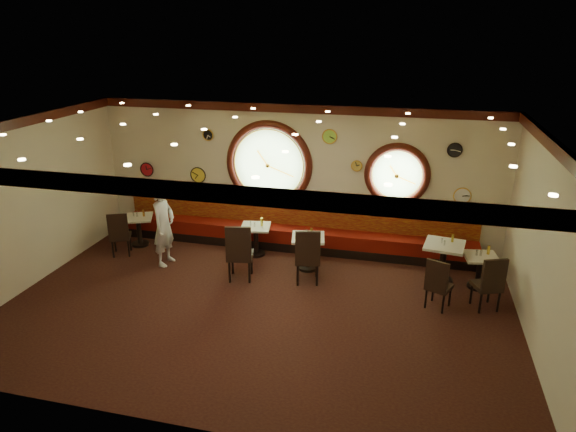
{
  "coord_description": "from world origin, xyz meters",
  "views": [
    {
      "loc": [
        2.46,
        -7.67,
        4.73
      ],
      "look_at": [
        0.38,
        0.8,
        1.5
      ],
      "focal_mm": 32.0,
      "sensor_mm": 36.0,
      "label": 1
    }
  ],
  "objects_px": {
    "chair_c": "(308,253)",
    "condiment_d_salt": "(442,241)",
    "condiment_b_pepper": "(255,225)",
    "condiment_c_bottle": "(311,232)",
    "condiment_d_pepper": "(445,243)",
    "table_e": "(480,268)",
    "chair_e": "(490,280)",
    "condiment_c_pepper": "(309,235)",
    "condiment_b_salt": "(251,224)",
    "table_d": "(443,258)",
    "table_a": "(139,227)",
    "condiment_a_bottle": "(144,213)",
    "condiment_a_salt": "(134,214)",
    "condiment_b_bottle": "(262,222)",
    "condiment_e_bottle": "(489,250)",
    "table_b": "(256,237)",
    "condiment_e_pepper": "(481,253)",
    "condiment_a_pepper": "(137,214)",
    "chair_a": "(119,231)",
    "condiment_e_salt": "(477,253)",
    "waiter": "(164,226)",
    "chair_d": "(438,281)",
    "chair_b": "(239,249)",
    "condiment_d_bottle": "(453,238)",
    "table_c": "(308,249)",
    "condiment_c_salt": "(307,232)"
  },
  "relations": [
    {
      "from": "table_d",
      "to": "chair_e",
      "type": "distance_m",
      "value": 1.21
    },
    {
      "from": "table_e",
      "to": "condiment_e_bottle",
      "type": "xyz_separation_m",
      "value": [
        0.13,
        0.12,
        0.33
      ]
    },
    {
      "from": "condiment_a_salt",
      "to": "condiment_b_bottle",
      "type": "distance_m",
      "value": 2.99
    },
    {
      "from": "table_a",
      "to": "condiment_d_salt",
      "type": "bearing_deg",
      "value": -1.54
    },
    {
      "from": "condiment_b_salt",
      "to": "condiment_e_bottle",
      "type": "relative_size",
      "value": 0.54
    },
    {
      "from": "condiment_b_pepper",
      "to": "condiment_c_pepper",
      "type": "relative_size",
      "value": 0.91
    },
    {
      "from": "table_b",
      "to": "table_d",
      "type": "xyz_separation_m",
      "value": [
        3.91,
        -0.35,
        0.08
      ]
    },
    {
      "from": "chair_e",
      "to": "condiment_c_bottle",
      "type": "height_order",
      "value": "chair_e"
    },
    {
      "from": "table_b",
      "to": "condiment_d_salt",
      "type": "bearing_deg",
      "value": -4.55
    },
    {
      "from": "table_e",
      "to": "chair_b",
      "type": "xyz_separation_m",
      "value": [
        -4.53,
        -0.82,
        0.26
      ]
    },
    {
      "from": "condiment_a_bottle",
      "to": "chair_d",
      "type": "bearing_deg",
      "value": -12.27
    },
    {
      "from": "condiment_b_bottle",
      "to": "chair_a",
      "type": "bearing_deg",
      "value": -164.8
    },
    {
      "from": "condiment_b_pepper",
      "to": "condiment_d_pepper",
      "type": "height_order",
      "value": "condiment_d_pepper"
    },
    {
      "from": "condiment_d_bottle",
      "to": "waiter",
      "type": "relative_size",
      "value": 0.09
    },
    {
      "from": "condiment_a_bottle",
      "to": "condiment_e_bottle",
      "type": "relative_size",
      "value": 0.9
    },
    {
      "from": "table_a",
      "to": "waiter",
      "type": "height_order",
      "value": "waiter"
    },
    {
      "from": "condiment_b_salt",
      "to": "table_d",
      "type": "bearing_deg",
      "value": -4.83
    },
    {
      "from": "condiment_b_pepper",
      "to": "condiment_c_bottle",
      "type": "relative_size",
      "value": 0.54
    },
    {
      "from": "table_c",
      "to": "condiment_d_pepper",
      "type": "xyz_separation_m",
      "value": [
        2.66,
        0.01,
        0.39
      ]
    },
    {
      "from": "chair_a",
      "to": "condiment_e_bottle",
      "type": "bearing_deg",
      "value": -20.41
    },
    {
      "from": "condiment_d_pepper",
      "to": "condiment_d_bottle",
      "type": "height_order",
      "value": "condiment_d_bottle"
    },
    {
      "from": "condiment_a_pepper",
      "to": "condiment_a_bottle",
      "type": "height_order",
      "value": "condiment_a_bottle"
    },
    {
      "from": "chair_d",
      "to": "table_c",
      "type": "bearing_deg",
      "value": -179.0
    },
    {
      "from": "condiment_b_bottle",
      "to": "chair_d",
      "type": "bearing_deg",
      "value": -22.37
    },
    {
      "from": "condiment_b_pepper",
      "to": "condiment_e_salt",
      "type": "distance_m",
      "value": 4.53
    },
    {
      "from": "table_d",
      "to": "chair_a",
      "type": "bearing_deg",
      "value": -176.48
    },
    {
      "from": "condiment_c_pepper",
      "to": "condiment_e_pepper",
      "type": "xyz_separation_m",
      "value": [
        3.3,
        0.05,
        -0.05
      ]
    },
    {
      "from": "chair_e",
      "to": "condiment_c_pepper",
      "type": "xyz_separation_m",
      "value": [
        -3.38,
        0.82,
        0.18
      ]
    },
    {
      "from": "table_b",
      "to": "condiment_c_bottle",
      "type": "bearing_deg",
      "value": -15.82
    },
    {
      "from": "condiment_d_pepper",
      "to": "condiment_a_bottle",
      "type": "distance_m",
      "value": 6.54
    },
    {
      "from": "chair_a",
      "to": "condiment_a_salt",
      "type": "distance_m",
      "value": 0.67
    },
    {
      "from": "condiment_c_pepper",
      "to": "waiter",
      "type": "relative_size",
      "value": 0.06
    },
    {
      "from": "chair_a",
      "to": "chair_c",
      "type": "relative_size",
      "value": 0.88
    },
    {
      "from": "table_e",
      "to": "condiment_b_bottle",
      "type": "distance_m",
      "value": 4.5
    },
    {
      "from": "table_e",
      "to": "chair_c",
      "type": "height_order",
      "value": "chair_c"
    },
    {
      "from": "condiment_a_salt",
      "to": "condiment_e_salt",
      "type": "bearing_deg",
      "value": -2.39
    },
    {
      "from": "chair_c",
      "to": "condiment_d_salt",
      "type": "distance_m",
      "value": 2.61
    },
    {
      "from": "condiment_a_salt",
      "to": "condiment_b_bottle",
      "type": "relative_size",
      "value": 0.54
    },
    {
      "from": "table_a",
      "to": "condiment_d_pepper",
      "type": "bearing_deg",
      "value": -2.38
    },
    {
      "from": "table_b",
      "to": "condiment_e_pepper",
      "type": "height_order",
      "value": "condiment_e_pepper"
    },
    {
      "from": "table_d",
      "to": "chair_d",
      "type": "height_order",
      "value": "chair_d"
    },
    {
      "from": "condiment_b_salt",
      "to": "condiment_c_salt",
      "type": "distance_m",
      "value": 1.35
    },
    {
      "from": "condiment_c_pepper",
      "to": "table_c",
      "type": "bearing_deg",
      "value": 119.47
    },
    {
      "from": "table_e",
      "to": "condiment_c_pepper",
      "type": "bearing_deg",
      "value": -179.35
    },
    {
      "from": "condiment_a_pepper",
      "to": "condiment_d_salt",
      "type": "bearing_deg",
      "value": -1.54
    },
    {
      "from": "table_a",
      "to": "condiment_a_bottle",
      "type": "xyz_separation_m",
      "value": [
        0.12,
        0.07,
        0.33
      ]
    },
    {
      "from": "table_e",
      "to": "condiment_e_salt",
      "type": "bearing_deg",
      "value": 173.25
    },
    {
      "from": "condiment_b_pepper",
      "to": "table_e",
      "type": "bearing_deg",
      "value": -4.76
    },
    {
      "from": "table_e",
      "to": "chair_e",
      "type": "xyz_separation_m",
      "value": [
        0.07,
        -0.86,
        0.17
      ]
    },
    {
      "from": "condiment_b_pepper",
      "to": "condiment_e_salt",
      "type": "height_order",
      "value": "condiment_e_salt"
    }
  ]
}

